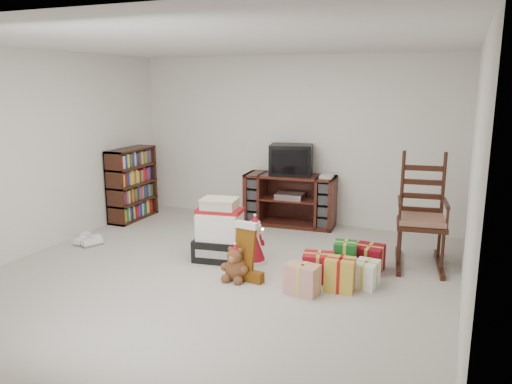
% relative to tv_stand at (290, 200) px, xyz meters
% --- Properties ---
extents(room, '(5.01, 5.01, 2.51)m').
position_rel_tv_stand_xyz_m(room, '(-0.07, -2.23, 0.86)').
color(room, beige).
rests_on(room, ground).
extents(tv_stand, '(1.37, 0.58, 0.77)m').
position_rel_tv_stand_xyz_m(tv_stand, '(0.00, 0.00, 0.00)').
color(tv_stand, '#461C14').
rests_on(tv_stand, floor).
extents(bookshelf, '(0.30, 0.91, 1.12)m').
position_rel_tv_stand_xyz_m(bookshelf, '(-2.39, -0.62, 0.15)').
color(bookshelf, '#3A190F').
rests_on(bookshelf, floor).
extents(rocking_chair, '(0.67, 0.98, 1.37)m').
position_rel_tv_stand_xyz_m(rocking_chair, '(1.95, -0.95, 0.08)').
color(rocking_chair, '#3A190F').
rests_on(rocking_chair, floor).
extents(gift_pile, '(0.65, 0.51, 0.74)m').
position_rel_tv_stand_xyz_m(gift_pile, '(-0.29, -1.76, -0.06)').
color(gift_pile, black).
rests_on(gift_pile, floor).
extents(red_suitcase, '(0.39, 0.26, 0.54)m').
position_rel_tv_stand_xyz_m(red_suitcase, '(-0.28, -1.61, -0.15)').
color(red_suitcase, maroon).
rests_on(red_suitcase, floor).
extents(stocking, '(0.32, 0.17, 0.65)m').
position_rel_tv_stand_xyz_m(stocking, '(0.23, -2.18, -0.06)').
color(stocking, '#0F660B').
rests_on(stocking, floor).
extents(teddy_bear, '(0.25, 0.22, 0.37)m').
position_rel_tv_stand_xyz_m(teddy_bear, '(0.16, -2.27, -0.22)').
color(teddy_bear, brown).
rests_on(teddy_bear, floor).
extents(santa_figurine, '(0.29, 0.27, 0.59)m').
position_rel_tv_stand_xyz_m(santa_figurine, '(0.14, -1.69, -0.16)').
color(santa_figurine, maroon).
rests_on(santa_figurine, floor).
extents(mrs_claus_figurine, '(0.30, 0.28, 0.61)m').
position_rel_tv_stand_xyz_m(mrs_claus_figurine, '(-0.55, -1.48, -0.15)').
color(mrs_claus_figurine, maroon).
rests_on(mrs_claus_figurine, floor).
extents(sneaker_pair, '(0.34, 0.29, 0.10)m').
position_rel_tv_stand_xyz_m(sneaker_pair, '(-2.17, -1.93, -0.34)').
color(sneaker_pair, white).
rests_on(sneaker_pair, floor).
extents(gift_cluster, '(0.85, 1.19, 0.29)m').
position_rel_tv_stand_xyz_m(gift_cluster, '(1.22, -1.89, -0.24)').
color(gift_cluster, '#A6131A').
rests_on(gift_cluster, floor).
extents(crt_television, '(0.69, 0.56, 0.45)m').
position_rel_tv_stand_xyz_m(crt_television, '(-0.00, 0.02, 0.61)').
color(crt_television, black).
rests_on(crt_television, tv_stand).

